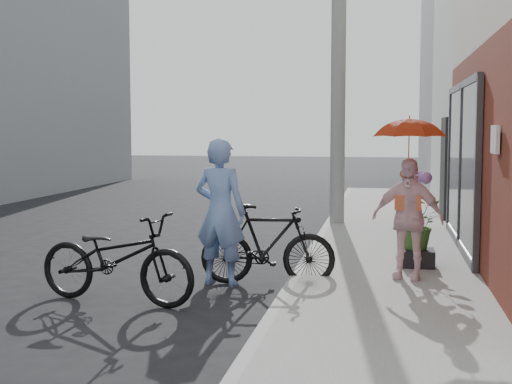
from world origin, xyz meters
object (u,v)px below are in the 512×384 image
(utility_pole, at_px, (339,45))
(bike_right, at_px, (268,245))
(officer, at_px, (220,212))
(bike_left, at_px, (116,258))
(planter, at_px, (418,258))
(kimono_woman, at_px, (407,218))

(utility_pole, relative_size, bike_right, 4.20)
(officer, distance_m, bike_left, 1.50)
(bike_right, bearing_deg, utility_pole, -11.38)
(officer, height_order, bike_right, officer)
(planter, bearing_deg, bike_right, -153.66)
(bike_left, xyz_separation_m, bike_right, (1.50, 1.22, -0.00))
(officer, relative_size, planter, 4.27)
(bike_left, height_order, kimono_woman, kimono_woman)
(kimono_woman, bearing_deg, planter, 91.47)
(bike_right, relative_size, planter, 3.92)
(utility_pole, distance_m, bike_right, 5.95)
(bike_left, relative_size, kimono_woman, 1.31)
(utility_pole, bearing_deg, bike_left, -107.50)
(officer, bearing_deg, bike_left, 62.43)
(bike_right, bearing_deg, bike_left, 123.37)
(utility_pole, relative_size, planter, 16.45)
(officer, bearing_deg, utility_pole, -90.06)
(utility_pole, relative_size, bike_left, 3.64)
(planter, bearing_deg, kimono_woman, -101.91)
(bike_left, height_order, bike_right, bike_left)
(utility_pole, xyz_separation_m, bike_right, (-0.50, -5.11, -3.00))
(officer, distance_m, bike_right, 0.72)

